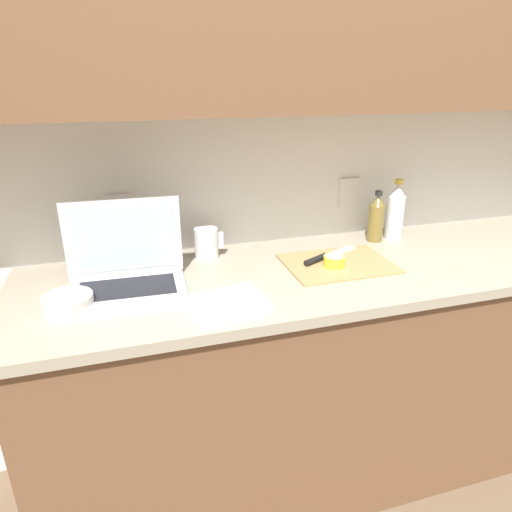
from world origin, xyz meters
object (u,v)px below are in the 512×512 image
at_px(cutting_board, 338,264).
at_px(knife, 322,257).
at_px(measuring_cup, 207,243).
at_px(lemon_half_cut, 334,261).
at_px(bottle_oil_tall, 376,219).
at_px(laptop, 126,269).
at_px(bowl_white, 68,303).
at_px(bottle_green_soda, 395,212).

height_order(cutting_board, knife, knife).
xyz_separation_m(cutting_board, measuring_cup, (-0.44, 0.21, 0.05)).
bearing_deg(lemon_half_cut, bottle_oil_tall, 36.96).
xyz_separation_m(knife, lemon_half_cut, (0.01, -0.07, 0.01)).
xyz_separation_m(laptop, bowl_white, (-0.17, -0.11, -0.04)).
height_order(cutting_board, measuring_cup, measuring_cup).
bearing_deg(bottle_green_soda, cutting_board, -150.98).
bearing_deg(knife, cutting_board, -71.04).
distance_m(cutting_board, bottle_green_soda, 0.41).
bearing_deg(laptop, measuring_cup, 33.64).
height_order(cutting_board, bottle_green_soda, bottle_green_soda).
relative_size(laptop, measuring_cup, 3.35).
relative_size(laptop, knife, 1.42).
xyz_separation_m(cutting_board, bowl_white, (-0.90, -0.08, 0.02)).
height_order(laptop, knife, laptop).
bearing_deg(bottle_oil_tall, knife, -153.93).
relative_size(measuring_cup, bowl_white, 0.78).
relative_size(bottle_oil_tall, bowl_white, 1.45).
xyz_separation_m(lemon_half_cut, bottle_oil_tall, (0.29, 0.22, 0.07)).
bearing_deg(bowl_white, measuring_cup, 31.89).
distance_m(laptop, measuring_cup, 0.35).
height_order(cutting_board, bowl_white, bowl_white).
bearing_deg(bowl_white, cutting_board, 5.11).
height_order(lemon_half_cut, bottle_green_soda, bottle_green_soda).
relative_size(knife, bottle_green_soda, 1.06).
bearing_deg(lemon_half_cut, cutting_board, 40.85).
bearing_deg(bowl_white, lemon_half_cut, 3.63).
distance_m(cutting_board, bowl_white, 0.91).
distance_m(laptop, knife, 0.69).
bearing_deg(lemon_half_cut, laptop, 175.59).
height_order(laptop, lemon_half_cut, laptop).
bearing_deg(laptop, lemon_half_cut, -2.19).
xyz_separation_m(knife, bowl_white, (-0.86, -0.12, 0.01)).
height_order(knife, bottle_oil_tall, bottle_oil_tall).
bearing_deg(measuring_cup, cutting_board, -25.49).
bearing_deg(cutting_board, lemon_half_cut, -139.15).
bearing_deg(knife, laptop, 154.12).
xyz_separation_m(cutting_board, knife, (-0.04, 0.04, 0.01)).
xyz_separation_m(cutting_board, lemon_half_cut, (-0.03, -0.03, 0.02)).
bearing_deg(measuring_cup, knife, -22.87).
xyz_separation_m(knife, measuring_cup, (-0.39, 0.17, 0.04)).
distance_m(cutting_board, knife, 0.06).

